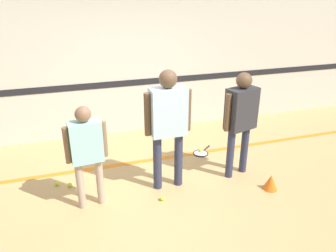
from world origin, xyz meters
TOP-DOWN VIEW (x-y plane):
  - ground_plane at (0.00, 0.00)m, footprint 16.00×16.00m
  - wall_back at (0.00, 2.23)m, footprint 16.00×0.07m
  - floor_stripe at (0.00, 0.84)m, footprint 14.40×0.10m
  - person_instructor at (0.09, 0.00)m, footprint 0.67×0.28m
  - person_student_left at (-1.04, -0.13)m, footprint 0.54×0.26m
  - person_student_right at (1.23, 0.00)m, footprint 0.61×0.37m
  - racket_spare_on_floor at (0.98, 0.81)m, footprint 0.47×0.43m
  - tennis_ball_near_instructor at (-0.10, -0.33)m, footprint 0.07×0.07m
  - tennis_ball_by_spare_racket at (0.98, 0.85)m, footprint 0.07×0.07m
  - tennis_ball_stray_left at (-1.32, 0.41)m, footprint 0.07×0.07m
  - tennis_ball_stray_right at (-1.50, 0.50)m, footprint 0.07×0.07m
  - training_cone at (1.50, -0.55)m, footprint 0.21×0.21m

SIDE VIEW (x-z plane):
  - ground_plane at x=0.00m, z-range 0.00..0.00m
  - floor_stripe at x=0.00m, z-range 0.00..0.01m
  - racket_spare_on_floor at x=0.98m, z-range -0.01..0.03m
  - tennis_ball_near_instructor at x=-0.10m, z-range 0.00..0.07m
  - tennis_ball_by_spare_racket at x=0.98m, z-range 0.00..0.07m
  - tennis_ball_stray_left at x=-1.32m, z-range 0.00..0.07m
  - tennis_ball_stray_right at x=-1.50m, z-range 0.00..0.07m
  - training_cone at x=1.50m, z-range 0.00..0.23m
  - person_student_left at x=-1.04m, z-range 0.17..1.60m
  - person_student_right at x=1.23m, z-range 0.20..1.85m
  - person_instructor at x=0.09m, z-range 0.21..1.98m
  - wall_back at x=0.00m, z-range 0.00..3.20m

